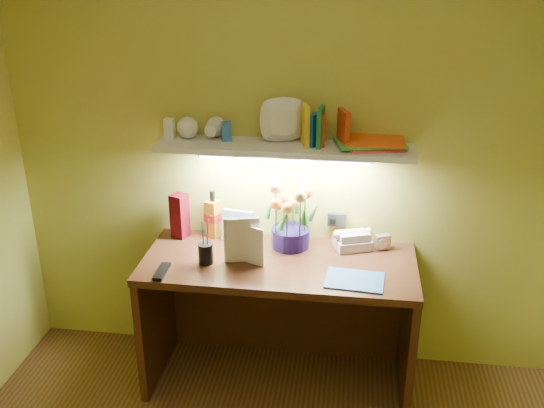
# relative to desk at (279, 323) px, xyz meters

# --- Properties ---
(desk) EXTENTS (1.40, 0.60, 0.75)m
(desk) POSITION_rel_desk_xyz_m (0.00, 0.00, 0.00)
(desk) COLOR #381C0F
(desk) RESTS_ON ground
(flower_bouquet) EXTENTS (0.30, 0.30, 0.36)m
(flower_bouquet) POSITION_rel_desk_xyz_m (0.04, 0.18, 0.55)
(flower_bouquet) COLOR #110A3D
(flower_bouquet) RESTS_ON desk
(telephone) EXTENTS (0.22, 0.19, 0.11)m
(telephone) POSITION_rel_desk_xyz_m (0.37, 0.20, 0.43)
(telephone) COLOR beige
(telephone) RESTS_ON desk
(desk_clock) EXTENTS (0.09, 0.07, 0.08)m
(desk_clock) POSITION_rel_desk_xyz_m (0.53, 0.21, 0.42)
(desk_clock) COLOR #B9B8BE
(desk_clock) RESTS_ON desk
(whisky_bottle) EXTENTS (0.09, 0.09, 0.27)m
(whisky_bottle) POSITION_rel_desk_xyz_m (-0.40, 0.25, 0.51)
(whisky_bottle) COLOR #C48619
(whisky_bottle) RESTS_ON desk
(whisky_box) EXTENTS (0.10, 0.10, 0.25)m
(whisky_box) POSITION_rel_desk_xyz_m (-0.58, 0.21, 0.50)
(whisky_box) COLOR #530712
(whisky_box) RESTS_ON desk
(pen_cup) EXTENTS (0.10, 0.10, 0.18)m
(pen_cup) POSITION_rel_desk_xyz_m (-0.36, -0.07, 0.47)
(pen_cup) COLOR black
(pen_cup) RESTS_ON desk
(art_card) EXTENTS (0.18, 0.07, 0.18)m
(art_card) POSITION_rel_desk_xyz_m (-0.25, 0.20, 0.46)
(art_card) COLOR white
(art_card) RESTS_ON desk
(tv_remote) EXTENTS (0.05, 0.17, 0.02)m
(tv_remote) POSITION_rel_desk_xyz_m (-0.55, -0.21, 0.38)
(tv_remote) COLOR black
(tv_remote) RESTS_ON desk
(blue_folder) EXTENTS (0.29, 0.22, 0.01)m
(blue_folder) POSITION_rel_desk_xyz_m (0.39, -0.15, 0.38)
(blue_folder) COLOR blue
(blue_folder) RESTS_ON desk
(desk_book_a) EXTENTS (0.18, 0.06, 0.24)m
(desk_book_a) POSITION_rel_desk_xyz_m (-0.27, -0.05, 0.50)
(desk_book_a) COLOR beige
(desk_book_a) RESTS_ON desk
(desk_book_b) EXTENTS (0.14, 0.08, 0.20)m
(desk_book_b) POSITION_rel_desk_xyz_m (-0.20, -0.01, 0.48)
(desk_book_b) COLOR white
(desk_book_b) RESTS_ON desk
(wall_shelf) EXTENTS (1.30, 0.35, 0.23)m
(wall_shelf) POSITION_rel_desk_xyz_m (0.02, 0.18, 0.96)
(wall_shelf) COLOR white
(wall_shelf) RESTS_ON ground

